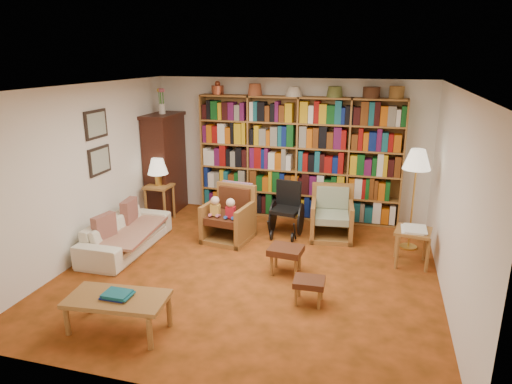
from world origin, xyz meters
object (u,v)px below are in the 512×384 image
(floor_lamp, at_px, (417,164))
(side_table_lamp, at_px, (159,194))
(armchair_sage, at_px, (332,217))
(coffee_table, at_px, (117,301))
(footstool_a, at_px, (286,252))
(footstool_b, at_px, (309,284))
(wheelchair, at_px, (287,210))
(side_table_papers, at_px, (413,236))
(armchair_leather, at_px, (230,217))
(sofa, at_px, (126,234))

(floor_lamp, bearing_deg, side_table_lamp, 178.53)
(armchair_sage, distance_m, floor_lamp, 1.60)
(side_table_lamp, distance_m, coffee_table, 3.49)
(side_table_lamp, distance_m, footstool_a, 3.01)
(footstool_b, bearing_deg, side_table_lamp, 144.77)
(floor_lamp, bearing_deg, armchair_sage, 171.85)
(wheelchair, height_order, footstool_b, wheelchair)
(side_table_papers, height_order, coffee_table, side_table_papers)
(armchair_sage, distance_m, footstool_a, 1.59)
(armchair_sage, xyz_separation_m, floor_lamp, (1.21, -0.17, 1.03))
(side_table_lamp, bearing_deg, floor_lamp, -1.47)
(footstool_b, distance_m, coffee_table, 2.21)
(footstool_b, bearing_deg, coffee_table, -149.46)
(armchair_leather, xyz_separation_m, footstool_a, (1.14, -0.99, -0.05))
(floor_lamp, relative_size, coffee_table, 1.40)
(side_table_lamp, relative_size, armchair_sage, 0.78)
(armchair_sage, relative_size, side_table_papers, 1.52)
(sofa, height_order, side_table_lamp, side_table_lamp)
(side_table_lamp, xyz_separation_m, footstool_a, (2.63, -1.46, -0.18))
(floor_lamp, distance_m, side_table_papers, 1.09)
(wheelchair, relative_size, coffee_table, 0.79)
(sofa, distance_m, armchair_sage, 3.30)
(side_table_lamp, height_order, armchair_sage, armchair_sage)
(sofa, relative_size, footstool_a, 3.71)
(side_table_lamp, bearing_deg, armchair_sage, 1.18)
(coffee_table, bearing_deg, footstool_b, 30.54)
(coffee_table, bearing_deg, side_table_papers, 39.29)
(side_table_lamp, relative_size, footstool_b, 1.71)
(wheelchair, bearing_deg, sofa, -149.67)
(coffee_table, bearing_deg, floor_lamp, 45.34)
(floor_lamp, bearing_deg, side_table_papers, -90.00)
(side_table_lamp, xyz_separation_m, coffee_table, (1.17, -3.28, -0.14))
(side_table_lamp, distance_m, footstool_b, 3.76)
(armchair_leather, bearing_deg, armchair_sage, 18.42)
(sofa, bearing_deg, footstool_b, -106.24)
(wheelchair, relative_size, side_table_papers, 1.59)
(wheelchair, bearing_deg, footstool_a, -78.66)
(floor_lamp, xyz_separation_m, footstool_b, (-1.24, -2.05, -1.09))
(armchair_leather, height_order, armchair_sage, armchair_leather)
(armchair_sage, bearing_deg, armchair_leather, -161.58)
(floor_lamp, bearing_deg, footstool_b, -121.08)
(floor_lamp, height_order, coffee_table, floor_lamp)
(side_table_papers, bearing_deg, sofa, -171.70)
(armchair_leather, distance_m, footstool_b, 2.31)
(sofa, bearing_deg, coffee_table, -151.91)
(sofa, xyz_separation_m, armchair_leather, (1.39, 0.86, 0.11))
(armchair_sage, distance_m, footstool_b, 2.23)
(sofa, bearing_deg, floor_lamp, -74.35)
(sofa, bearing_deg, side_table_lamp, 3.75)
(side_table_lamp, height_order, side_table_papers, side_table_lamp)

